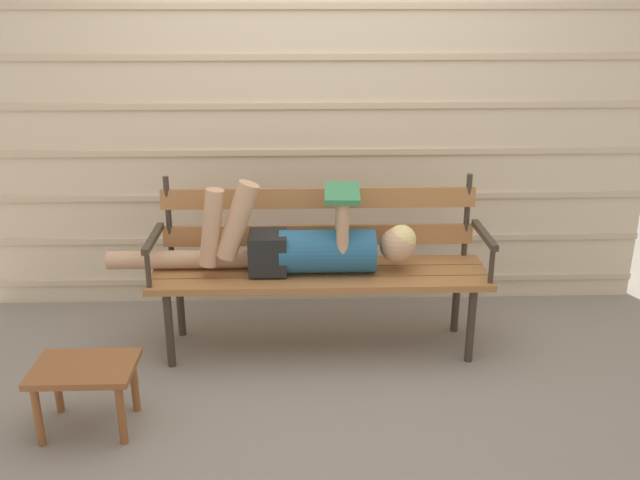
% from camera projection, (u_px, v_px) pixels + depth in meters
% --- Properties ---
extents(ground_plane, '(12.00, 12.00, 0.00)m').
position_uv_depth(ground_plane, '(321.00, 361.00, 3.67)').
color(ground_plane, gray).
extents(house_siding, '(4.07, 0.08, 2.49)m').
position_uv_depth(house_siding, '(316.00, 105.00, 4.00)').
color(house_siding, beige).
rests_on(house_siding, ground).
extents(park_bench, '(1.80, 0.47, 0.93)m').
position_uv_depth(park_bench, '(320.00, 258.00, 3.70)').
color(park_bench, '#9E6638').
rests_on(park_bench, ground).
extents(reclining_person, '(1.65, 0.26, 0.53)m').
position_uv_depth(reclining_person, '(302.00, 245.00, 3.59)').
color(reclining_person, '#23567A').
extents(footstool, '(0.45, 0.31, 0.32)m').
position_uv_depth(footstool, '(85.00, 377.00, 3.02)').
color(footstool, brown).
rests_on(footstool, ground).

